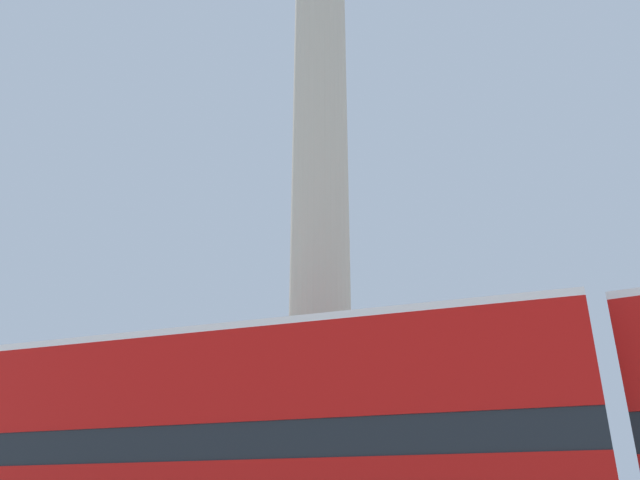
{
  "coord_description": "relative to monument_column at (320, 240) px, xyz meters",
  "views": [
    {
      "loc": [
        7.29,
        -16.79,
        1.45
      ],
      "look_at": [
        0.0,
        0.0,
        9.42
      ],
      "focal_mm": 35.0,
      "sensor_mm": 36.0,
      "label": 1
    }
  ],
  "objects": [
    {
      "name": "street_lamp",
      "position": [
        -3.01,
        -2.25,
        -6.28
      ],
      "size": [
        0.37,
        0.37,
        6.09
      ],
      "color": "black",
      "rests_on": "ground_plane"
    },
    {
      "name": "bus_b",
      "position": [
        1.59,
        -7.06,
        -7.05
      ],
      "size": [
        11.61,
        3.54,
        4.29
      ],
      "rotation": [
        0.0,
        0.0,
        0.08
      ],
      "color": "#A80F0C",
      "rests_on": "ground_plane"
    },
    {
      "name": "monument_column",
      "position": [
        0.0,
        0.0,
        0.0
      ],
      "size": [
        4.98,
        4.98,
        24.38
      ],
      "color": "#A39E8E",
      "rests_on": "ground_plane"
    }
  ]
}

